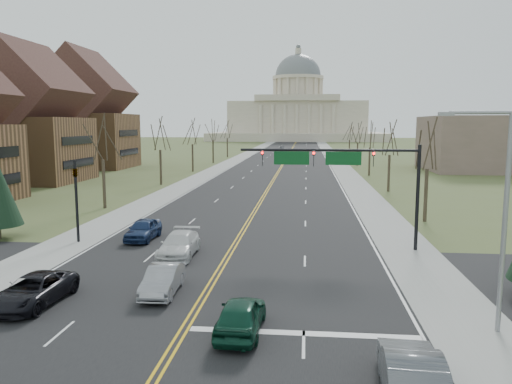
% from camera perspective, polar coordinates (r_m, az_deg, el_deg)
% --- Properties ---
extents(ground, '(600.00, 600.00, 0.00)m').
position_cam_1_polar(ground, '(22.88, -7.53, -14.25)').
color(ground, '#4D592C').
rests_on(ground, ground).
extents(road, '(20.00, 380.00, 0.01)m').
position_cam_1_polar(road, '(131.00, 3.58, 4.02)').
color(road, black).
rests_on(road, ground).
extents(cross_road, '(120.00, 14.00, 0.01)m').
position_cam_1_polar(cross_road, '(28.40, -4.72, -9.76)').
color(cross_road, black).
rests_on(cross_road, ground).
extents(sidewalk_left, '(4.00, 380.00, 0.03)m').
position_cam_1_polar(sidewalk_left, '(132.00, -1.64, 4.07)').
color(sidewalk_left, gray).
rests_on(sidewalk_left, ground).
extents(sidewalk_right, '(4.00, 380.00, 0.03)m').
position_cam_1_polar(sidewalk_right, '(131.09, 8.84, 3.95)').
color(sidewalk_right, gray).
rests_on(sidewalk_right, ground).
extents(center_line, '(0.42, 380.00, 0.01)m').
position_cam_1_polar(center_line, '(131.00, 3.58, 4.03)').
color(center_line, gold).
rests_on(center_line, road).
extents(edge_line_left, '(0.15, 380.00, 0.01)m').
position_cam_1_polar(edge_line_left, '(131.73, -0.69, 4.06)').
color(edge_line_left, silver).
rests_on(edge_line_left, road).
extents(edge_line_right, '(0.15, 380.00, 0.01)m').
position_cam_1_polar(edge_line_right, '(130.99, 7.88, 3.97)').
color(edge_line_right, silver).
rests_on(edge_line_right, road).
extents(stop_bar, '(9.50, 0.50, 0.01)m').
position_cam_1_polar(stop_bar, '(21.40, 5.48, -15.78)').
color(stop_bar, silver).
rests_on(stop_bar, road).
extents(capitol, '(90.00, 60.00, 50.00)m').
position_cam_1_polar(capitol, '(270.64, 4.77, 8.95)').
color(capitol, beige).
rests_on(capitol, ground).
extents(signal_mast, '(12.12, 0.44, 7.20)m').
position_cam_1_polar(signal_mast, '(34.32, 9.84, 3.00)').
color(signal_mast, black).
rests_on(signal_mast, ground).
extents(signal_left, '(0.32, 0.36, 6.00)m').
position_cam_1_polar(signal_left, '(38.21, -19.87, 0.04)').
color(signal_left, black).
rests_on(signal_left, ground).
extents(street_light, '(2.90, 0.25, 9.07)m').
position_cam_1_polar(street_light, '(22.27, 26.02, -1.61)').
color(street_light, gray).
rests_on(street_light, ground).
extents(tree_r_0, '(3.74, 3.74, 8.50)m').
position_cam_1_polar(tree_r_0, '(45.88, 19.06, 4.85)').
color(tree_r_0, '#342A1E').
rests_on(tree_r_0, ground).
extents(tree_l_0, '(3.96, 3.96, 9.00)m').
position_cam_1_polar(tree_l_0, '(52.79, -17.17, 5.68)').
color(tree_l_0, '#342A1E').
rests_on(tree_l_0, ground).
extents(tree_r_1, '(3.74, 3.74, 8.50)m').
position_cam_1_polar(tree_r_1, '(65.50, 15.07, 5.76)').
color(tree_r_1, '#342A1E').
rests_on(tree_r_1, ground).
extents(tree_l_1, '(3.96, 3.96, 9.00)m').
position_cam_1_polar(tree_l_1, '(71.64, -10.93, 6.35)').
color(tree_l_1, '#342A1E').
rests_on(tree_l_1, ground).
extents(tree_r_2, '(3.74, 3.74, 8.50)m').
position_cam_1_polar(tree_r_2, '(85.29, 12.92, 6.24)').
color(tree_r_2, '#342A1E').
rests_on(tree_r_2, ground).
extents(tree_l_2, '(3.96, 3.96, 9.00)m').
position_cam_1_polar(tree_l_2, '(90.98, -7.30, 6.70)').
color(tree_l_2, '#342A1E').
rests_on(tree_l_2, ground).
extents(tree_r_3, '(3.74, 3.74, 8.50)m').
position_cam_1_polar(tree_r_3, '(105.16, 11.58, 6.53)').
color(tree_r_3, '#342A1E').
rests_on(tree_r_3, ground).
extents(tree_l_3, '(3.96, 3.96, 9.00)m').
position_cam_1_polar(tree_l_3, '(110.55, -4.95, 6.91)').
color(tree_l_3, '#342A1E').
rests_on(tree_l_3, ground).
extents(tree_r_4, '(3.74, 3.74, 8.50)m').
position_cam_1_polar(tree_r_4, '(125.08, 10.66, 6.73)').
color(tree_r_4, '#342A1E').
rests_on(tree_r_4, ground).
extents(tree_l_4, '(3.96, 3.96, 9.00)m').
position_cam_1_polar(tree_l_4, '(130.26, -3.31, 7.06)').
color(tree_l_4, '#342A1E').
rests_on(tree_l_4, ground).
extents(bldg_left_mid, '(15.10, 14.28, 20.75)m').
position_cam_1_polar(bldg_left_mid, '(81.66, -24.56, 7.07)').
color(bldg_left_mid, brown).
rests_on(bldg_left_mid, ground).
extents(bldg_left_far, '(17.10, 14.28, 23.25)m').
position_cam_1_polar(bldg_left_far, '(103.94, -18.85, 7.91)').
color(bldg_left_far, brown).
rests_on(bldg_left_far, ground).
extents(bldg_right_mass, '(25.00, 20.00, 10.00)m').
position_cam_1_polar(bldg_right_mass, '(102.82, 25.78, 5.03)').
color(bldg_right_mass, '#6C594D').
rests_on(bldg_right_mass, ground).
extents(car_nb_inner_lead, '(1.89, 4.47, 1.51)m').
position_cam_1_polar(car_nb_inner_lead, '(21.10, -1.76, -13.89)').
color(car_nb_inner_lead, '#0D3928').
rests_on(car_nb_inner_lead, road).
extents(car_nb_outer_lead, '(2.08, 5.17, 1.67)m').
position_cam_1_polar(car_nb_outer_lead, '(17.17, 17.36, -19.28)').
color(car_nb_outer_lead, '#53575C').
rests_on(car_nb_outer_lead, road).
extents(car_sb_inner_lead, '(1.67, 4.34, 1.41)m').
position_cam_1_polar(car_sb_inner_lead, '(26.08, -10.62, -9.85)').
color(car_sb_inner_lead, gray).
rests_on(car_sb_inner_lead, road).
extents(car_sb_outer_lead, '(2.62, 5.18, 1.40)m').
position_cam_1_polar(car_sb_outer_lead, '(26.37, -24.08, -10.21)').
color(car_sb_outer_lead, black).
rests_on(car_sb_outer_lead, road).
extents(car_sb_inner_second, '(2.28, 5.32, 1.53)m').
position_cam_1_polar(car_sb_inner_second, '(32.94, -8.78, -5.97)').
color(car_sb_inner_second, silver).
rests_on(car_sb_inner_second, road).
extents(car_sb_outer_second, '(1.87, 4.56, 1.55)m').
position_cam_1_polar(car_sb_outer_second, '(38.09, -12.76, -4.18)').
color(car_sb_outer_second, navy).
rests_on(car_sb_outer_second, road).
extents(car_far_nb, '(2.54, 5.36, 1.48)m').
position_cam_1_polar(car_far_nb, '(111.01, 3.86, 3.73)').
color(car_far_nb, black).
rests_on(car_far_nb, road).
extents(car_far_sb, '(2.25, 4.60, 1.51)m').
position_cam_1_polar(car_far_sb, '(162.80, 3.01, 5.03)').
color(car_far_sb, '#4C5054').
rests_on(car_far_sb, road).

